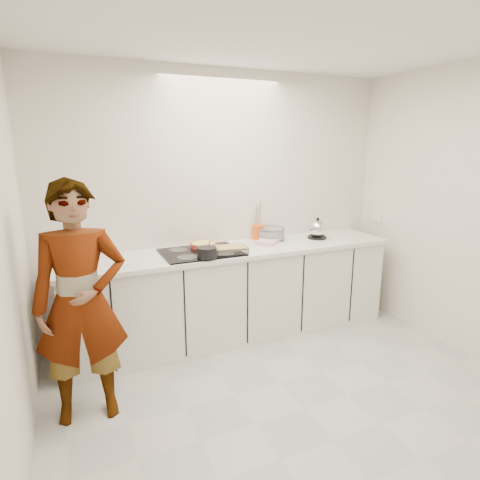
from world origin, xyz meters
name	(u,v)px	position (x,y,z in m)	size (l,w,h in m)	color
floor	(304,409)	(0.00, 0.00, 0.00)	(3.60, 3.20, 0.00)	beige
ceiling	(321,19)	(0.00, 0.00, 2.60)	(3.60, 3.20, 0.00)	white
wall_back	(223,204)	(0.00, 1.60, 1.30)	(3.60, 0.00, 2.60)	white
base_cabinets	(235,295)	(0.00, 1.28, 0.43)	(3.20, 0.58, 0.87)	silver
countertop	(235,250)	(0.00, 1.28, 0.89)	(3.24, 0.64, 0.04)	white
hob	(201,252)	(-0.35, 1.26, 0.92)	(0.72, 0.54, 0.01)	black
tart_dish	(203,245)	(-0.28, 1.41, 0.95)	(0.29, 0.29, 0.04)	#B64A35
saucepan	(207,252)	(-0.37, 1.04, 0.97)	(0.23, 0.23, 0.16)	black
baking_dish	(230,249)	(-0.12, 1.12, 0.96)	(0.32, 0.26, 0.06)	silver
mixing_bowl	(271,234)	(0.49, 1.45, 0.97)	(0.36, 0.36, 0.13)	silver
tea_towel	(268,242)	(0.38, 1.32, 0.93)	(0.25, 0.18, 0.04)	white
kettle	(317,230)	(0.97, 1.32, 1.01)	(0.26, 0.26, 0.23)	black
utensil_crock	(258,232)	(0.38, 1.54, 0.99)	(0.12, 0.12, 0.15)	#F75B0E
cook	(81,304)	(-1.43, 0.59, 0.84)	(0.62, 0.40, 1.69)	silver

